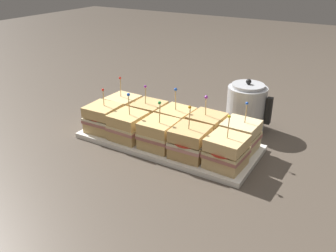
% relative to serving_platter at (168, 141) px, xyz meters
% --- Properties ---
extents(ground_plane, '(6.00, 6.00, 0.00)m').
position_rel_serving_platter_xyz_m(ground_plane, '(0.00, 0.00, -0.01)').
color(ground_plane, '#4C4238').
extents(serving_platter, '(0.64, 0.27, 0.02)m').
position_rel_serving_platter_xyz_m(serving_platter, '(0.00, 0.00, 0.00)').
color(serving_platter, white).
rests_on(serving_platter, ground_plane).
extents(sandwich_front_far_left, '(0.12, 0.12, 0.16)m').
position_rel_serving_platter_xyz_m(sandwich_front_far_left, '(-0.24, -0.06, 0.06)').
color(sandwich_front_far_left, tan).
rests_on(sandwich_front_far_left, serving_platter).
extents(sandwich_front_left, '(0.12, 0.12, 0.17)m').
position_rel_serving_platter_xyz_m(sandwich_front_left, '(-0.12, -0.06, 0.06)').
color(sandwich_front_left, tan).
rests_on(sandwich_front_left, serving_platter).
extents(sandwich_front_center, '(0.12, 0.12, 0.17)m').
position_rel_serving_platter_xyz_m(sandwich_front_center, '(0.00, -0.06, 0.06)').
color(sandwich_front_center, tan).
rests_on(sandwich_front_center, serving_platter).
extents(sandwich_front_right, '(0.12, 0.12, 0.18)m').
position_rel_serving_platter_xyz_m(sandwich_front_right, '(0.12, -0.06, 0.06)').
color(sandwich_front_right, tan).
rests_on(sandwich_front_right, serving_platter).
extents(sandwich_front_far_right, '(0.12, 0.12, 0.17)m').
position_rel_serving_platter_xyz_m(sandwich_front_far_right, '(0.24, -0.06, 0.06)').
color(sandwich_front_far_right, '#DBB77A').
rests_on(sandwich_front_far_right, serving_platter).
extents(sandwich_back_far_left, '(0.12, 0.12, 0.17)m').
position_rel_serving_platter_xyz_m(sandwich_back_far_left, '(-0.24, 0.06, 0.06)').
color(sandwich_back_far_left, '#DBB77A').
rests_on(sandwich_back_far_left, serving_platter).
extents(sandwich_back_left, '(0.12, 0.12, 0.16)m').
position_rel_serving_platter_xyz_m(sandwich_back_left, '(-0.12, 0.06, 0.06)').
color(sandwich_back_left, tan).
rests_on(sandwich_back_left, serving_platter).
extents(sandwich_back_center, '(0.12, 0.12, 0.18)m').
position_rel_serving_platter_xyz_m(sandwich_back_center, '(-0.00, 0.06, 0.06)').
color(sandwich_back_center, tan).
rests_on(sandwich_back_center, serving_platter).
extents(sandwich_back_right, '(0.12, 0.12, 0.17)m').
position_rel_serving_platter_xyz_m(sandwich_back_right, '(0.12, 0.06, 0.06)').
color(sandwich_back_right, tan).
rests_on(sandwich_back_right, serving_platter).
extents(sandwich_back_far_right, '(0.12, 0.12, 0.17)m').
position_rel_serving_platter_xyz_m(sandwich_back_far_right, '(0.24, 0.06, 0.06)').
color(sandwich_back_far_right, beige).
rests_on(sandwich_back_far_right, serving_platter).
extents(kettle_steel, '(0.17, 0.15, 0.20)m').
position_rel_serving_platter_xyz_m(kettle_steel, '(0.19, 0.26, 0.08)').
color(kettle_steel, '#B7BABF').
rests_on(kettle_steel, ground_plane).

